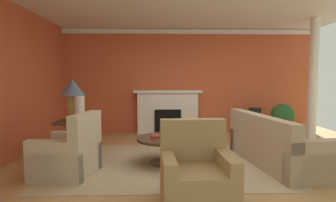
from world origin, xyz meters
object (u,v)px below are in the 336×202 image
side_table (74,137)px  vase_on_side_table (79,109)px  sofa (276,147)px  vase_tall_corner (255,121)px  potted_plant (282,117)px  table_lamp (73,91)px  fireplace (168,113)px  armchair_near_window (69,156)px  coffee_table (166,144)px  armchair_facing_fireplace (196,178)px

side_table → vase_on_side_table: 0.56m
sofa → vase_on_side_table: 3.43m
vase_tall_corner → sofa: bearing=-101.2°
vase_tall_corner → vase_on_side_table: bearing=-149.9°
vase_tall_corner → potted_plant: size_ratio=0.84×
sofa → potted_plant: 2.52m
side_table → table_lamp: size_ratio=0.93×
fireplace → side_table: 3.00m
side_table → armchair_near_window: bearing=-77.7°
coffee_table → vase_tall_corner: size_ratio=1.42×
armchair_facing_fireplace → coffee_table: size_ratio=0.95×
armchair_facing_fireplace → potted_plant: armchair_facing_fireplace is taller
vase_on_side_table → coffee_table: bearing=-7.3°
armchair_facing_fireplace → table_lamp: (-1.97, 1.87, 0.92)m
vase_tall_corner → coffee_table: bearing=-134.1°
armchair_facing_fireplace → vase_on_side_table: (-1.82, 1.75, 0.62)m
potted_plant → side_table: bearing=-158.2°
sofa → vase_on_side_table: bearing=175.0°
coffee_table → vase_on_side_table: 1.63m
coffee_table → side_table: side_table is taller
armchair_near_window → side_table: size_ratio=1.36×
coffee_table → armchair_facing_fireplace: bearing=-78.6°
side_table → table_lamp: table_lamp is taller
side_table → vase_on_side_table: size_ratio=1.56×
armchair_near_window → vase_on_side_table: size_ratio=2.11×
armchair_facing_fireplace → side_table: size_ratio=1.36×
potted_plant → armchair_facing_fireplace: bearing=-125.4°
potted_plant → vase_on_side_table: bearing=-156.2°
sofa → side_table: 3.54m
fireplace → sofa: fireplace is taller
vase_on_side_table → sofa: bearing=-5.0°
vase_on_side_table → fireplace: bearing=57.7°
fireplace → table_lamp: bearing=-126.0°
table_lamp → potted_plant: 5.03m
sofa → armchair_near_window: armchair_near_window is taller
sofa → armchair_near_window: 3.35m
table_lamp → vase_on_side_table: 0.36m
armchair_near_window → coffee_table: armchair_near_window is taller
coffee_table → vase_on_side_table: bearing=172.7°
sofa → armchair_facing_fireplace: size_ratio=2.31×
armchair_near_window → table_lamp: table_lamp is taller
armchair_near_window → vase_tall_corner: 4.86m
coffee_table → vase_tall_corner: bearing=45.9°
armchair_near_window → coffee_table: (1.46, 0.57, 0.03)m
armchair_near_window → table_lamp: 1.29m
table_lamp → side_table: bearing=0.0°
armchair_near_window → coffee_table: size_ratio=0.95×
side_table → potted_plant: 4.97m
sofa → table_lamp: bearing=173.3°
vase_on_side_table → vase_tall_corner: (3.87, 2.24, -0.57)m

